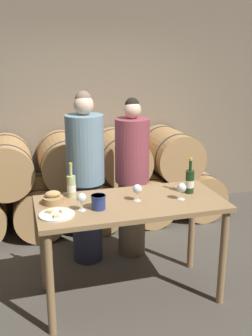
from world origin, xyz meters
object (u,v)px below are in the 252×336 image
tasting_table (131,215)px  wine_glass_left (137,189)px  wine_bottle_white (71,186)px  wine_bottle_red (190,181)px  wine_glass_far_left (82,198)px  person_left (86,179)px  person_right (132,178)px  bread_basket (53,199)px  cheese_plate (57,214)px  wine_glass_center (182,188)px  blue_crock (98,201)px

tasting_table → wine_glass_left: wine_glass_left is taller
wine_bottle_white → wine_glass_left: size_ratio=2.10×
wine_bottle_red → wine_glass_far_left: size_ratio=2.21×
tasting_table → wine_bottle_red: bearing=5.9°
person_left → person_right: person_left is taller
person_left → bread_basket: (-0.39, -0.63, 0.06)m
wine_bottle_red → bread_basket: bearing=176.3°
cheese_plate → wine_glass_far_left: 0.23m
tasting_table → person_left: person_left is taller
person_left → cheese_plate: (-0.39, -0.89, 0.03)m
wine_glass_center → tasting_table: bearing=170.4°
wine_bottle_white → blue_crock: bearing=-63.4°
tasting_table → cheese_plate: 0.65m
person_right → wine_glass_far_left: size_ratio=11.58×
person_left → wine_glass_left: person_left is taller
person_left → wine_glass_center: person_left is taller
person_left → wine_glass_center: (0.67, -0.84, 0.12)m
wine_glass_left → wine_bottle_white: bearing=154.4°
wine_glass_center → wine_bottle_red: bearing=44.2°
wine_glass_left → cheese_plate: bearing=-170.0°
person_left → blue_crock: person_left is taller
wine_bottle_red → blue_crock: (-0.85, -0.14, -0.04)m
wine_glass_center → person_right: bearing=102.2°
person_right → wine_glass_left: (-0.19, -0.77, 0.16)m
blue_crock → bread_basket: blue_crock is taller
bread_basket → wine_glass_left: size_ratio=1.19×
bread_basket → wine_bottle_white: bearing=32.5°
bread_basket → cheese_plate: 0.26m
wine_bottle_white → wine_glass_center: wine_bottle_white is taller
person_left → blue_crock: 0.86m
person_right → wine_glass_far_left: person_right is taller
wine_bottle_red → person_left: bearing=138.4°
wine_bottle_red → bread_basket: size_ratio=1.85×
cheese_plate → wine_glass_left: 0.70m
tasting_table → bread_basket: bearing=167.9°
tasting_table → wine_glass_center: bearing=-9.6°
wine_glass_far_left → person_left: bearing=77.7°
person_left → person_right: size_ratio=1.05×
wine_bottle_red → wine_glass_far_left: wine_bottle_red is taller
wine_glass_center → blue_crock: bearing=-179.0°
person_right → bread_basket: bearing=-144.1°
person_right → wine_bottle_white: size_ratio=5.53×
wine_glass_far_left → wine_glass_center: bearing=0.5°
bread_basket → wine_glass_far_left: wine_glass_far_left is taller
wine_bottle_red → wine_bottle_white: size_ratio=1.05×
wine_bottle_red → wine_bottle_white: wine_bottle_red is taller
bread_basket → wine_glass_left: (0.69, -0.14, 0.06)m
tasting_table → wine_glass_far_left: (-0.43, -0.08, 0.23)m
tasting_table → person_left: size_ratio=0.89×
person_left → wine_bottle_red: 1.08m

